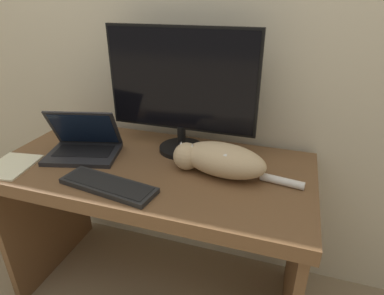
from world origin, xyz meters
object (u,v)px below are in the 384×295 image
(laptop, at_px, (84,146))
(external_keyboard, at_px, (108,185))
(monitor, at_px, (181,88))
(cat, at_px, (219,159))

(laptop, distance_m, external_keyboard, 0.34)
(external_keyboard, bearing_deg, monitor, 76.71)
(external_keyboard, distance_m, cat, 0.46)
(monitor, distance_m, laptop, 0.53)
(monitor, relative_size, laptop, 1.90)
(monitor, height_order, external_keyboard, monitor)
(laptop, xyz_separation_m, external_keyboard, (0.26, -0.22, -0.03))
(monitor, distance_m, external_keyboard, 0.53)
(external_keyboard, bearing_deg, cat, 40.27)
(monitor, xyz_separation_m, laptop, (-0.42, -0.19, -0.26))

